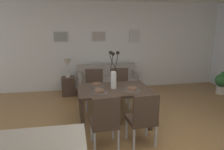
{
  "coord_description": "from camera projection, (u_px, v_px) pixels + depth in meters",
  "views": [
    {
      "loc": [
        -0.98,
        -3.11,
        2.0
      ],
      "look_at": [
        -0.23,
        1.02,
        0.96
      ],
      "focal_mm": 33.88,
      "sensor_mm": 36.0,
      "label": 1
    }
  ],
  "objects": [
    {
      "name": "ground_plane",
      "position": [
        136.0,
        143.0,
        3.62
      ],
      "size": [
        9.0,
        9.0,
        0.0
      ],
      "primitive_type": "plane",
      "color": "olive"
    },
    {
      "name": "back_wall_panel",
      "position": [
        106.0,
        46.0,
        6.41
      ],
      "size": [
        9.0,
        0.1,
        2.6
      ],
      "primitive_type": "cube",
      "color": "silver",
      "rests_on": "ground"
    },
    {
      "name": "dining_table",
      "position": [
        114.0,
        93.0,
        4.19
      ],
      "size": [
        1.4,
        0.95,
        0.74
      ],
      "color": "#3D2D23",
      "rests_on": "ground"
    },
    {
      "name": "dining_chair_near_left",
      "position": [
        105.0,
        120.0,
        3.34
      ],
      "size": [
        0.46,
        0.46,
        0.92
      ],
      "color": "#3D2D23",
      "rests_on": "ground"
    },
    {
      "name": "dining_chair_near_right",
      "position": [
        95.0,
        87.0,
        5.03
      ],
      "size": [
        0.46,
        0.46,
        0.92
      ],
      "color": "#3D2D23",
      "rests_on": "ground"
    },
    {
      "name": "dining_chair_far_left",
      "position": [
        143.0,
        117.0,
        3.44
      ],
      "size": [
        0.47,
        0.47,
        0.92
      ],
      "color": "#3D2D23",
      "rests_on": "ground"
    },
    {
      "name": "dining_chair_far_right",
      "position": [
        120.0,
        86.0,
        5.13
      ],
      "size": [
        0.47,
        0.47,
        0.92
      ],
      "color": "#3D2D23",
      "rests_on": "ground"
    },
    {
      "name": "centerpiece_vase",
      "position": [
        114.0,
        74.0,
        4.1
      ],
      "size": [
        0.21,
        0.23,
        0.73
      ],
      "color": "silver",
      "rests_on": "dining_table"
    },
    {
      "name": "placemat_near_left",
      "position": [
        99.0,
        93.0,
        3.91
      ],
      "size": [
        0.32,
        0.32,
        0.01
      ],
      "primitive_type": "cylinder",
      "color": "#4C4742",
      "rests_on": "dining_table"
    },
    {
      "name": "bowl_near_left",
      "position": [
        99.0,
        91.0,
        3.9
      ],
      "size": [
        0.17,
        0.17,
        0.07
      ],
      "color": "brown",
      "rests_on": "dining_table"
    },
    {
      "name": "placemat_near_right",
      "position": [
        96.0,
        86.0,
        4.31
      ],
      "size": [
        0.32,
        0.32,
        0.01
      ],
      "primitive_type": "cylinder",
      "color": "#4C4742",
      "rests_on": "dining_table"
    },
    {
      "name": "bowl_near_right",
      "position": [
        96.0,
        84.0,
        4.3
      ],
      "size": [
        0.17,
        0.17,
        0.07
      ],
      "color": "brown",
      "rests_on": "dining_table"
    },
    {
      "name": "placemat_far_left",
      "position": [
        132.0,
        91.0,
        4.01
      ],
      "size": [
        0.32,
        0.32,
        0.01
      ],
      "primitive_type": "cylinder",
      "color": "#4C4742",
      "rests_on": "dining_table"
    },
    {
      "name": "bowl_far_left",
      "position": [
        132.0,
        89.0,
        4.01
      ],
      "size": [
        0.17,
        0.17,
        0.07
      ],
      "color": "brown",
      "rests_on": "dining_table"
    },
    {
      "name": "sofa",
      "position": [
        108.0,
        84.0,
        6.12
      ],
      "size": [
        1.74,
        0.84,
        0.8
      ],
      "color": "gray",
      "rests_on": "ground"
    },
    {
      "name": "side_table",
      "position": [
        69.0,
        86.0,
        5.96
      ],
      "size": [
        0.36,
        0.36,
        0.52
      ],
      "primitive_type": "cube",
      "color": "#3D2D23",
      "rests_on": "ground"
    },
    {
      "name": "table_lamp",
      "position": [
        67.0,
        64.0,
        5.81
      ],
      "size": [
        0.22,
        0.22,
        0.51
      ],
      "color": "beige",
      "rests_on": "side_table"
    },
    {
      "name": "framed_picture_left",
      "position": [
        61.0,
        37.0,
        6.04
      ],
      "size": [
        0.4,
        0.03,
        0.3
      ],
      "color": "#B2ADA3"
    },
    {
      "name": "framed_picture_center",
      "position": [
        99.0,
        36.0,
        6.23
      ],
      "size": [
        0.42,
        0.03,
        0.29
      ],
      "color": "#B2ADA3"
    },
    {
      "name": "framed_picture_right",
      "position": [
        134.0,
        36.0,
        6.42
      ],
      "size": [
        0.33,
        0.03,
        0.37
      ],
      "color": "#B2ADA3"
    },
    {
      "name": "potted_plant",
      "position": [
        222.0,
        81.0,
        6.03
      ],
      "size": [
        0.36,
        0.36,
        0.67
      ],
      "color": "silver",
      "rests_on": "ground"
    }
  ]
}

